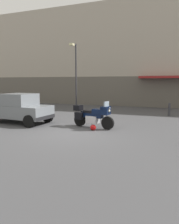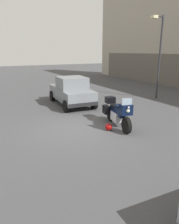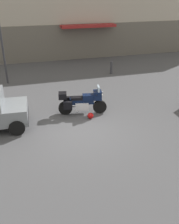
{
  "view_description": "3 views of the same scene",
  "coord_description": "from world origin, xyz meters",
  "views": [
    {
      "loc": [
        4.05,
        -8.39,
        2.28
      ],
      "look_at": [
        0.63,
        0.69,
        0.92
      ],
      "focal_mm": 34.44,
      "sensor_mm": 36.0,
      "label": 1
    },
    {
      "loc": [
        7.48,
        -3.45,
        3.08
      ],
      "look_at": [
        0.36,
        0.31,
        0.77
      ],
      "focal_mm": 34.36,
      "sensor_mm": 36.0,
      "label": 2
    },
    {
      "loc": [
        -2.24,
        -8.78,
        5.32
      ],
      "look_at": [
        0.42,
        0.18,
        0.75
      ],
      "focal_mm": 40.43,
      "sensor_mm": 36.0,
      "label": 3
    }
  ],
  "objects": [
    {
      "name": "helmet",
      "position": [
        0.71,
        0.99,
        0.14
      ],
      "size": [
        0.28,
        0.28,
        0.28
      ],
      "primitive_type": "sphere",
      "color": "#990C0C",
      "rests_on": "ground"
    },
    {
      "name": "ground_plane",
      "position": [
        0.0,
        0.0,
        0.0
      ],
      "size": [
        80.0,
        80.0,
        0.0
      ],
      "primitive_type": "plane",
      "color": "#424244"
    },
    {
      "name": "streetlamp_curbside",
      "position": [
        -2.89,
        6.95,
        3.11
      ],
      "size": [
        0.28,
        0.94,
        5.15
      ],
      "color": "#2D2D33",
      "rests_on": "ground"
    },
    {
      "name": "motorcycle",
      "position": [
        0.46,
        1.59,
        0.62
      ],
      "size": [
        2.24,
        0.98,
        1.36
      ],
      "rotation": [
        0.0,
        0.0,
        -0.2
      ],
      "color": "black",
      "rests_on": "ground"
    },
    {
      "name": "bollard_curbside",
      "position": [
        4.04,
        7.08,
        0.47
      ],
      "size": [
        0.16,
        0.16,
        0.89
      ],
      "color": "#333338",
      "rests_on": "ground"
    }
  ]
}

